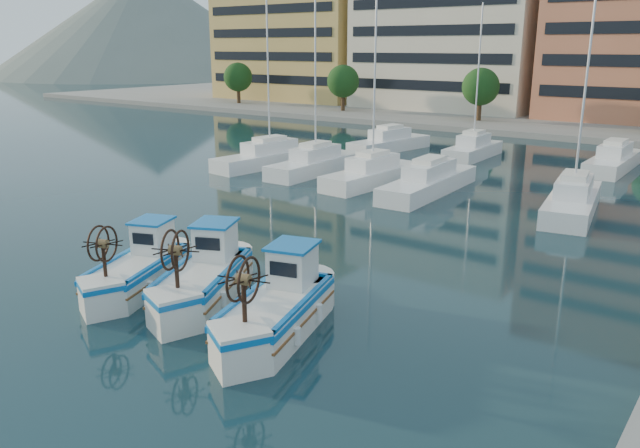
{
  "coord_description": "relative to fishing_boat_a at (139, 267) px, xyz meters",
  "views": [
    {
      "loc": [
        13.07,
        -11.74,
        8.44
      ],
      "look_at": [
        -1.41,
        7.68,
        1.5
      ],
      "focal_mm": 35.0,
      "sensor_mm": 36.0,
      "label": 1
    }
  ],
  "objects": [
    {
      "name": "fishing_boat_b",
      "position": [
        2.64,
        0.69,
        0.06
      ],
      "size": [
        3.88,
        5.18,
        3.12
      ],
      "rotation": [
        0.0,
        0.0,
        0.44
      ],
      "color": "white",
      "rests_on": "ground"
    },
    {
      "name": "hill_west",
      "position": [
        -135.29,
        108.76,
        -0.8
      ],
      "size": [
        180.0,
        180.0,
        60.0
      ],
      "primitive_type": "cone",
      "color": "slate",
      "rests_on": "ground"
    },
    {
      "name": "ground",
      "position": [
        4.71,
        -1.24,
        -0.8
      ],
      "size": [
        300.0,
        300.0,
        0.0
      ],
      "primitive_type": "plane",
      "color": "#193742",
      "rests_on": "ground"
    },
    {
      "name": "fishing_boat_c",
      "position": [
        6.32,
        0.25,
        0.06
      ],
      "size": [
        3.3,
        5.18,
        3.14
      ],
      "rotation": [
        0.0,
        0.0,
        0.28
      ],
      "color": "white",
      "rests_on": "ground"
    },
    {
      "name": "yacht_marina",
      "position": [
        1.74,
        26.24,
        -0.27
      ],
      "size": [
        36.09,
        23.58,
        11.5
      ],
      "color": "white",
      "rests_on": "ground"
    },
    {
      "name": "fishing_boat_a",
      "position": [
        0.0,
        0.0,
        0.0
      ],
      "size": [
        3.39,
        4.82,
        2.9
      ],
      "rotation": [
        0.0,
        0.0,
        0.38
      ],
      "color": "white",
      "rests_on": "ground"
    }
  ]
}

